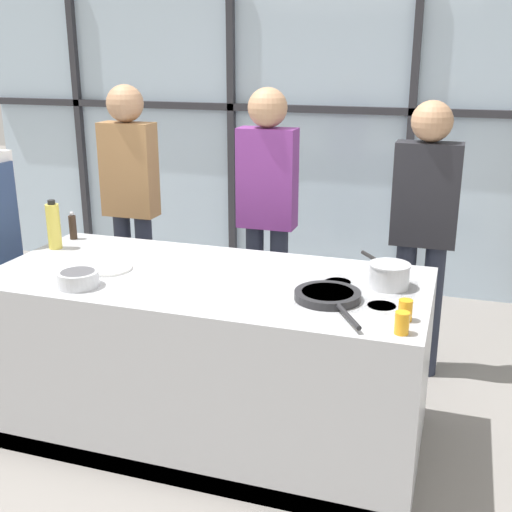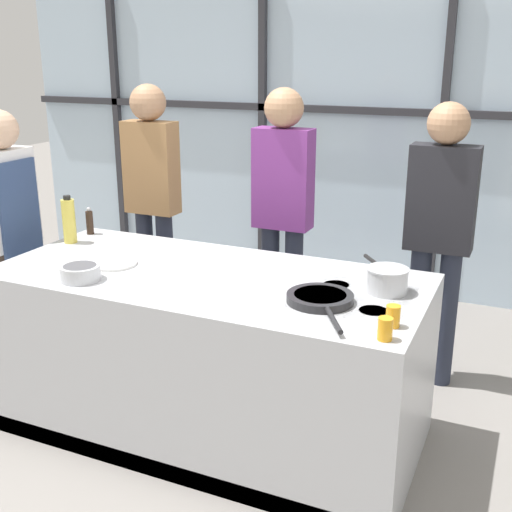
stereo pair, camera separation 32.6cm
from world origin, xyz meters
The scene contains 15 objects.
ground_plane centered at (0.00, 0.00, 0.00)m, with size 18.00×18.00×0.00m, color gray.
back_window_wall centered at (0.00, 2.53, 1.40)m, with size 6.40×0.10×2.80m.
demo_island centered at (0.00, 0.00, 0.45)m, with size 2.24×1.01×0.90m.
chef centered at (-1.44, 0.13, 0.98)m, with size 0.23×0.37×1.68m.
spectator_far_left centered at (-1.00, 1.05, 1.06)m, with size 0.38×0.25×1.79m.
spectator_center_left centered at (0.00, 1.05, 1.06)m, with size 0.38×0.25×1.79m.
spectator_center_right centered at (1.00, 1.05, 1.01)m, with size 0.39×0.24×1.73m.
frying_pan centered at (0.66, -0.13, 0.93)m, with size 0.37×0.51×0.04m.
saucepan centered at (0.90, 0.13, 0.97)m, with size 0.27×0.32×0.12m.
white_plate centered at (-0.54, -0.07, 0.91)m, with size 0.26×0.26×0.01m, color white.
mixing_bowl centered at (-0.54, -0.33, 0.95)m, with size 0.20×0.20×0.08m.
oil_bottle centered at (-1.02, 0.18, 1.04)m, with size 0.08×0.08×0.29m.
pepper_grinder centered at (-1.03, 0.38, 0.98)m, with size 0.04×0.04×0.17m.
juice_glass_near centered at (1.02, -0.41, 0.95)m, with size 0.06×0.06×0.09m, color orange.
juice_glass_far centered at (1.02, -0.27, 0.95)m, with size 0.06×0.06×0.09m, color orange.
Camera 2 is at (1.50, -2.74, 2.00)m, focal length 45.00 mm.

